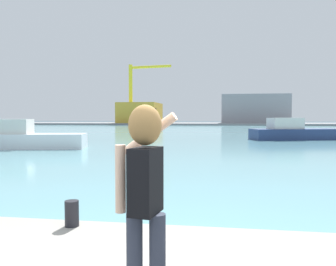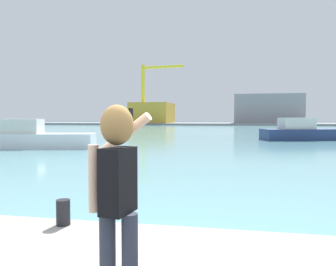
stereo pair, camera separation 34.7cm
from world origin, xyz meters
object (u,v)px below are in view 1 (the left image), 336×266
Objects in this scene: harbor_bollard at (72,213)px; boat_moored at (21,138)px; warehouse_right at (255,109)px; person_photographer at (145,185)px; boat_moored_2 at (293,132)px; port_crane at (136,87)px; warehouse_left at (140,113)px.

boat_moored is at bearing 124.06° from harbor_bollard.
person_photographer is at bearing -96.02° from warehouse_right.
warehouse_right is at bearing 82.87° from harbor_bollard.
warehouse_right is (11.34, 90.67, 3.63)m from harbor_bollard.
harbor_bollard is at bearing -124.17° from boat_moored_2.
warehouse_right reaches higher than harbor_bollard.
port_crane is (-31.93, -5.09, 5.92)m from warehouse_right.
port_crane is at bearing 86.21° from boat_moored.
harbor_bollard is at bearing 48.24° from person_photographer.
person_photographer reaches higher than boat_moored_2.
boat_moored_2 is 62.34m from warehouse_right.
harbor_bollard is 0.02× the size of port_crane.
warehouse_left reaches higher than boat_moored_2.
harbor_bollard is 88.54m from port_crane.
warehouse_left is at bearing 102.77° from harbor_bollard.
port_crane is at bearing -170.95° from warehouse_right.
boat_moored is at bearing -165.52° from boat_moored_2.
warehouse_left is 31.61m from warehouse_right.
warehouse_left is (-20.22, 89.22, 2.56)m from harbor_bollard.
port_crane reaches higher than person_photographer.
harbor_bollard is at bearing -67.57° from boat_moored.
person_photographer is 90.72m from port_crane.
boat_moored_2 is at bearing -62.67° from port_crane.
boat_moored_2 is (7.36, 30.45, -0.83)m from person_photographer.
port_crane is (-22.15, 87.55, 8.67)m from person_photographer.
person_photographer is 93.76m from warehouse_left.
warehouse_right reaches higher than warehouse_left.
warehouse_left is at bearing 98.85° from boat_moored_2.
warehouse_left is at bearing 85.54° from boat_moored.
port_crane is (-0.37, -3.63, 6.99)m from warehouse_left.
warehouse_left is 0.86× the size of port_crane.
port_crane reaches higher than warehouse_right.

